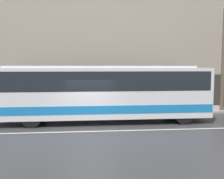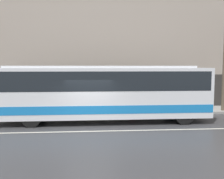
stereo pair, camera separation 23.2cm
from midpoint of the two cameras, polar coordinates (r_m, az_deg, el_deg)
name	(u,v)px [view 1 (the left image)]	position (r m, az deg, el deg)	size (l,w,h in m)	color
ground_plane	(90,131)	(12.56, -5.63, -9.53)	(60.00, 60.00, 0.00)	#38383A
sidewalk	(89,111)	(17.74, -5.58, -4.96)	(60.00, 2.63, 0.13)	gray
building_facade	(89,42)	(19.01, -5.71, 10.68)	(60.00, 0.35, 10.40)	gray
lane_stripe	(90,131)	(12.56, -5.63, -9.51)	(54.00, 0.14, 0.01)	beige
transit_bus	(102,90)	(14.42, -2.87, -0.21)	(12.30, 2.52, 3.25)	silver
utility_pole_near	(224,60)	(19.12, 23.82, 6.17)	(0.28, 0.28, 7.05)	brown
pedestrian_waiting	(132,100)	(17.08, 4.20, -2.46)	(0.36, 0.36, 1.68)	maroon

